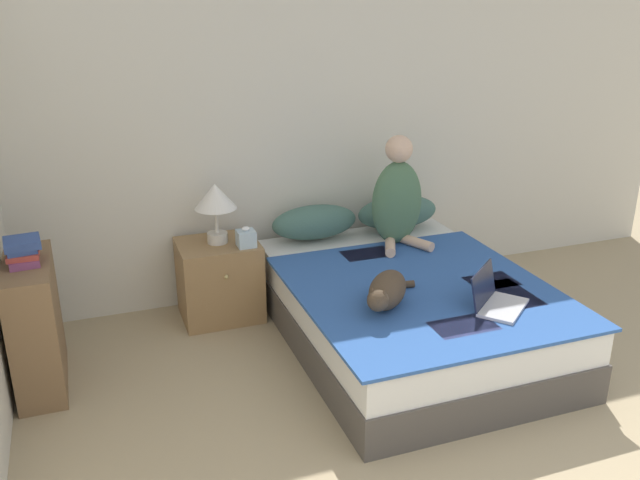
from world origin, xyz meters
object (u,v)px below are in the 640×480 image
at_px(pillow_near, 314,222).
at_px(book_stack_top, 23,251).
at_px(person_sitting, 397,198).
at_px(table_lamp, 215,200).
at_px(bookshelf, 35,324).
at_px(nightstand, 220,280).
at_px(tissue_box, 246,238).
at_px(bed, 408,310).
at_px(cat_tabby, 387,291).
at_px(pillow_far, 397,212).
at_px(laptop_open, 496,300).

bearing_deg(pillow_near, book_stack_top, -163.47).
height_order(person_sitting, table_lamp, person_sitting).
relative_size(bookshelf, book_stack_top, 3.03).
bearing_deg(table_lamp, nightstand, -119.82).
xyz_separation_m(pillow_near, nightstand, (-0.72, -0.07, -0.32)).
bearing_deg(tissue_box, person_sitting, -5.19).
distance_m(bed, nightstand, 1.32).
bearing_deg(cat_tabby, bookshelf, -68.56).
xyz_separation_m(cat_tabby, book_stack_top, (-1.90, 0.64, 0.26)).
xyz_separation_m(bed, pillow_far, (0.33, 0.86, 0.36)).
xyz_separation_m(bed, book_stack_top, (-2.22, 0.30, 0.60)).
bearing_deg(pillow_near, pillow_far, 0.00).
distance_m(pillow_near, pillow_far, 0.66).
xyz_separation_m(person_sitting, tissue_box, (-1.06, 0.10, -0.19)).
height_order(pillow_far, laptop_open, pillow_far).
height_order(table_lamp, tissue_box, table_lamp).
distance_m(cat_tabby, laptop_open, 0.63).
bearing_deg(nightstand, tissue_box, -37.29).
height_order(laptop_open, book_stack_top, book_stack_top).
bearing_deg(nightstand, table_lamp, 60.18).
height_order(pillow_far, tissue_box, pillow_far).
bearing_deg(book_stack_top, table_lamp, 23.10).
relative_size(pillow_near, table_lamp, 1.53).
relative_size(pillow_near, cat_tabby, 1.37).
relative_size(table_lamp, bookshelf, 0.54).
relative_size(pillow_far, book_stack_top, 2.50).
relative_size(cat_tabby, book_stack_top, 1.83).
height_order(person_sitting, tissue_box, person_sitting).
bearing_deg(laptop_open, tissue_box, 93.60).
relative_size(pillow_near, nightstand, 1.15).
bearing_deg(bed, pillow_near, 111.15).
xyz_separation_m(person_sitting, laptop_open, (0.08, -1.12, -0.29)).
relative_size(person_sitting, laptop_open, 1.81).
relative_size(pillow_far, nightstand, 1.15).
xyz_separation_m(person_sitting, bookshelf, (-2.40, -0.27, -0.42)).
bearing_deg(tissue_box, bed, -36.67).
xyz_separation_m(pillow_far, book_stack_top, (-2.55, -0.56, 0.24)).
relative_size(tissue_box, bookshelf, 0.18).
bearing_deg(tissue_box, nightstand, 142.71).
bearing_deg(pillow_far, bookshelf, -167.60).
height_order(person_sitting, bookshelf, person_sitting).
bearing_deg(laptop_open, cat_tabby, 119.79).
distance_m(pillow_far, tissue_box, 1.24).
distance_m(laptop_open, table_lamp, 1.92).
distance_m(bookshelf, book_stack_top, 0.45).
xyz_separation_m(laptop_open, book_stack_top, (-2.48, 0.85, 0.32)).
bearing_deg(cat_tabby, book_stack_top, -68.53).
distance_m(pillow_near, nightstand, 0.79).
xyz_separation_m(nightstand, table_lamp, (0.00, 0.01, 0.58)).
xyz_separation_m(cat_tabby, nightstand, (-0.73, 1.13, -0.29)).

